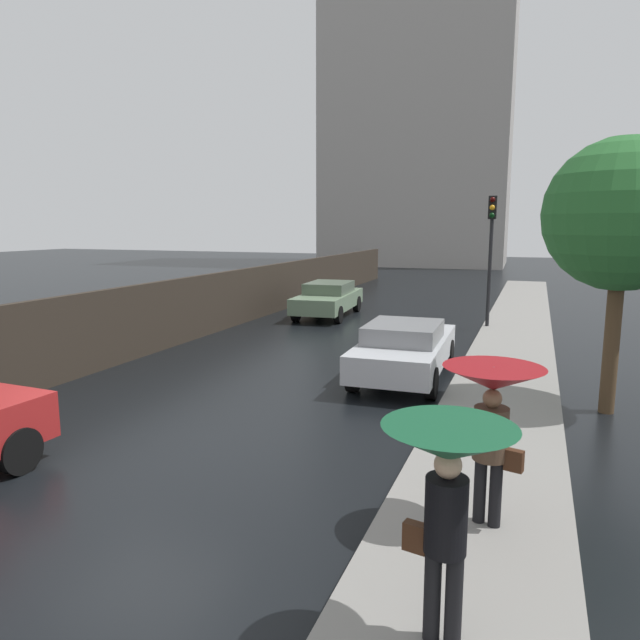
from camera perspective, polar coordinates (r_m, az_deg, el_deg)
ground at (r=9.62m, az=-17.30°, el=-12.53°), size 120.00×120.00×0.00m
sidewalk_strip at (r=7.80m, az=15.42°, el=-17.23°), size 2.20×60.00×0.14m
car_silver_mid_road at (r=13.44m, az=8.39°, el=-2.79°), size 1.97×4.57×1.33m
car_green_far_ahead at (r=22.36m, az=0.83°, el=2.17°), size 2.09×4.66×1.32m
pedestrian_with_umbrella_near at (r=6.70m, az=16.71°, el=-7.43°), size 1.11×1.11×1.85m
pedestrian_with_umbrella_far at (r=4.73m, az=12.50°, el=-14.19°), size 1.06×1.06×1.86m
traffic_light at (r=19.99m, az=16.57°, el=7.90°), size 0.26×0.39×4.31m
street_tree_near at (r=11.85m, az=27.73°, el=9.12°), size 2.77×2.77×5.09m
distant_tower at (r=54.98m, az=9.98°, el=23.57°), size 15.70×11.13×39.34m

